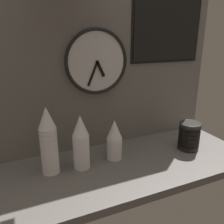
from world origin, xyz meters
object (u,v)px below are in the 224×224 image
(menu_board, at_px, (168,20))
(cup_stack_center, at_px, (81,142))
(cup_stack_center_right, at_px, (114,139))
(cup_stack_center_left, at_px, (49,141))
(wall_clock, at_px, (97,62))
(bowl_stack_far_right, at_px, (189,135))

(menu_board, bearing_deg, cup_stack_center, -162.34)
(cup_stack_center_right, relative_size, menu_board, 0.45)
(cup_stack_center_left, relative_size, menu_board, 0.69)
(cup_stack_center_left, relative_size, wall_clock, 0.94)
(cup_stack_center, relative_size, wall_clock, 0.78)
(wall_clock, distance_m, menu_board, 0.50)
(bowl_stack_far_right, bearing_deg, menu_board, 94.21)
(cup_stack_center, distance_m, cup_stack_center_right, 0.19)
(cup_stack_center_left, distance_m, wall_clock, 0.49)
(cup_stack_center_right, bearing_deg, cup_stack_center, -174.97)
(bowl_stack_far_right, height_order, menu_board, menu_board)
(wall_clock, bearing_deg, cup_stack_center_right, -80.35)
(cup_stack_center_right, bearing_deg, cup_stack_center_left, 179.81)
(cup_stack_center, distance_m, wall_clock, 0.44)
(cup_stack_center, height_order, bowl_stack_far_right, cup_stack_center)
(cup_stack_center, bearing_deg, menu_board, 17.66)
(cup_stack_center_right, height_order, menu_board, menu_board)
(cup_stack_center, relative_size, menu_board, 0.57)
(cup_stack_center, bearing_deg, bowl_stack_far_right, -5.32)
(bowl_stack_far_right, height_order, wall_clock, wall_clock)
(cup_stack_center_left, bearing_deg, menu_board, 13.06)
(cup_stack_center_left, bearing_deg, bowl_stack_far_right, -5.58)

